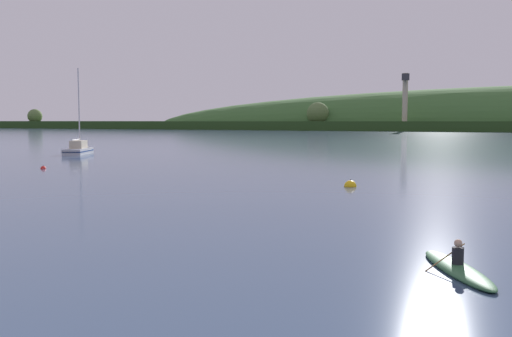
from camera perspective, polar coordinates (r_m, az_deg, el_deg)
dockside_crane at (r=242.10m, az=14.67°, el=6.48°), size 6.15×18.67×23.51m
sailboat_midwater_white at (r=75.40m, az=-17.19°, el=1.61°), size 5.12×7.27×11.75m
canoe_with_paddler at (r=16.95m, az=19.49°, el=-9.39°), size 2.85×4.21×1.02m
mooring_buoy_foreground at (r=53.17m, az=-20.50°, el=-0.01°), size 0.47×0.47×0.55m
mooring_buoy_midchannel at (r=36.74m, az=9.41°, el=-1.79°), size 0.79×0.79×0.87m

